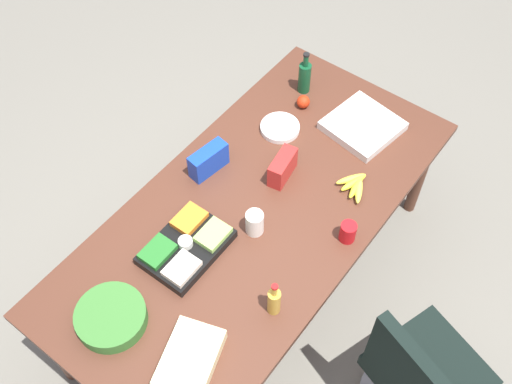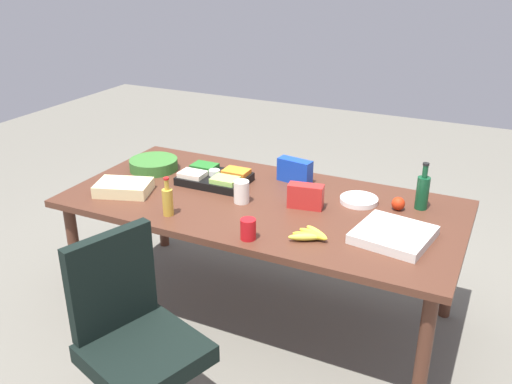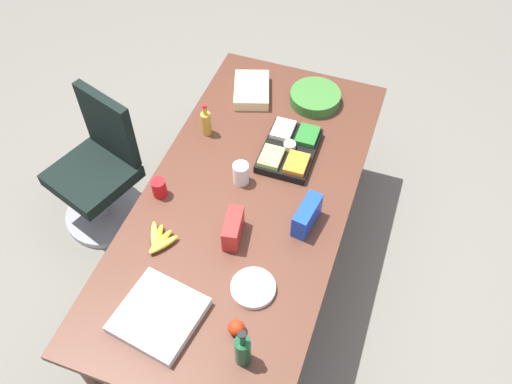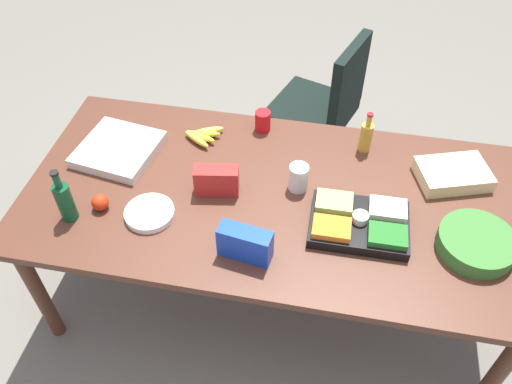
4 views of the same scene
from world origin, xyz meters
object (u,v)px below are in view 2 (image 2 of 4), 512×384
(pizza_box, at_px, (393,235))
(office_chair, at_px, (139,360))
(paper_plate_stack, at_px, (359,200))
(chip_bag_blue, at_px, (295,171))
(banana_bunch, at_px, (311,235))
(apple_red, at_px, (398,204))
(dressing_bottle, at_px, (168,201))
(veggie_tray, at_px, (215,177))
(conference_table, at_px, (262,211))
(salad_bowl, at_px, (154,164))
(mayo_jar, at_px, (241,192))
(chip_bag_red, at_px, (306,196))
(wine_bottle, at_px, (423,191))
(sheet_cake, at_px, (124,188))
(red_solo_cup, at_px, (248,229))

(pizza_box, bearing_deg, office_chair, 54.36)
(pizza_box, xyz_separation_m, paper_plate_stack, (0.28, -0.36, -0.01))
(chip_bag_blue, height_order, banana_bunch, chip_bag_blue)
(office_chair, xyz_separation_m, pizza_box, (-0.93, -0.94, 0.42))
(apple_red, relative_size, dressing_bottle, 0.34)
(veggie_tray, bearing_deg, conference_table, 162.29)
(conference_table, distance_m, pizza_box, 0.82)
(salad_bowl, bearing_deg, paper_plate_stack, -176.71)
(salad_bowl, bearing_deg, mayo_jar, 164.50)
(chip_bag_red, bearing_deg, veggie_tray, -8.68)
(paper_plate_stack, bearing_deg, office_chair, 63.87)
(chip_bag_red, xyz_separation_m, wine_bottle, (-0.60, -0.28, 0.04))
(pizza_box, distance_m, wine_bottle, 0.45)
(chip_bag_blue, bearing_deg, pizza_box, 146.31)
(salad_bowl, bearing_deg, conference_table, 170.50)
(office_chair, distance_m, banana_bunch, 1.03)
(salad_bowl, distance_m, sheet_cake, 0.41)
(mayo_jar, xyz_separation_m, wine_bottle, (-0.96, -0.37, 0.04))
(office_chair, height_order, sheet_cake, office_chair)
(veggie_tray, distance_m, wine_bottle, 1.26)
(chip_bag_red, bearing_deg, mayo_jar, 14.44)
(veggie_tray, height_order, apple_red, veggie_tray)
(sheet_cake, bearing_deg, red_solo_cup, 168.17)
(pizza_box, relative_size, dressing_bottle, 1.61)
(office_chair, xyz_separation_m, mayo_jar, (-0.02, -1.01, 0.46))
(conference_table, height_order, apple_red, apple_red)
(paper_plate_stack, relative_size, red_solo_cup, 2.00)
(red_solo_cup, bearing_deg, salad_bowl, -30.83)
(salad_bowl, relative_size, dressing_bottle, 1.43)
(chip_bag_red, xyz_separation_m, veggie_tray, (0.65, -0.10, -0.03))
(banana_bunch, bearing_deg, salad_bowl, -19.80)
(veggie_tray, height_order, banana_bunch, veggie_tray)
(salad_bowl, bearing_deg, pizza_box, 170.39)
(conference_table, bearing_deg, wine_bottle, -160.76)
(office_chair, xyz_separation_m, banana_bunch, (-0.55, -0.76, 0.42))
(conference_table, relative_size, pizza_box, 6.41)
(pizza_box, relative_size, banana_bunch, 1.78)
(apple_red, bearing_deg, dressing_bottle, 28.77)
(dressing_bottle, bearing_deg, sheet_cake, -18.35)
(dressing_bottle, bearing_deg, chip_bag_blue, -120.74)
(mayo_jar, relative_size, chip_bag_blue, 0.60)
(pizza_box, bearing_deg, sheet_cake, 13.15)
(veggie_tray, xyz_separation_m, sheet_cake, (0.41, 0.38, -0.00))
(pizza_box, bearing_deg, wine_bottle, -88.37)
(conference_table, distance_m, veggie_tray, 0.42)
(office_chair, height_order, pizza_box, office_chair)
(chip_bag_red, distance_m, apple_red, 0.53)
(office_chair, distance_m, sheet_cake, 1.15)
(conference_table, distance_m, sheet_cake, 0.85)
(office_chair, relative_size, sheet_cake, 3.06)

